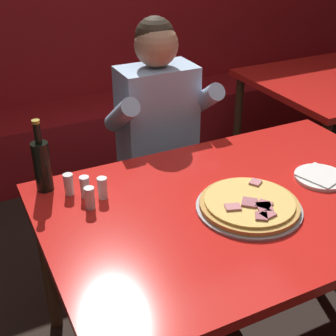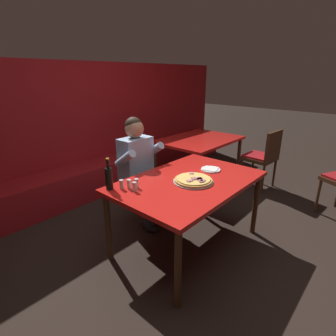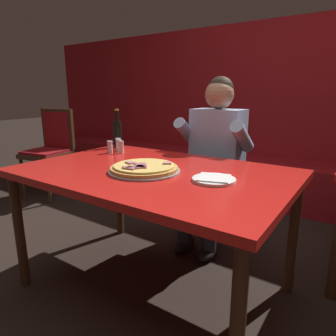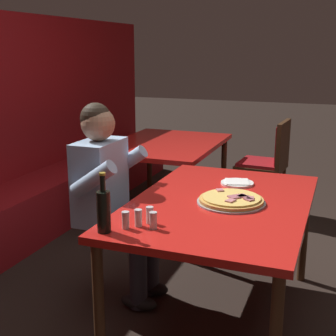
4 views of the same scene
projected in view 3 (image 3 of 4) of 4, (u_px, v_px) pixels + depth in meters
name	position (u px, v px, depth m)	size (l,w,h in m)	color
ground_plane	(155.00, 287.00, 1.84)	(24.00, 24.00, 0.00)	black
booth_wall_panel	(270.00, 112.00, 3.35)	(6.80, 0.16, 1.90)	maroon
booth_bench	(256.00, 180.00, 3.27)	(6.46, 0.48, 0.46)	maroon
main_dining_table	(153.00, 182.00, 1.67)	(1.48, 0.98, 0.75)	#422816
pizza	(144.00, 168.00, 1.61)	(0.39, 0.39, 0.05)	#9E9EA3
plate_white_paper	(214.00, 179.00, 1.44)	(0.21, 0.21, 0.02)	white
beer_bottle	(118.00, 133.00, 2.30)	(0.07, 0.07, 0.29)	black
shaker_parmesan	(119.00, 146.00, 2.15)	(0.04, 0.04, 0.09)	silver
shaker_black_pepper	(118.00, 144.00, 2.22)	(0.04, 0.04, 0.09)	silver
shaker_red_pepper_flakes	(110.00, 148.00, 2.09)	(0.04, 0.04, 0.09)	silver
shaker_oregano	(121.00, 148.00, 2.09)	(0.04, 0.04, 0.09)	silver
diner_seated_blue_shirt	(212.00, 155.00, 2.22)	(0.53, 0.53, 1.27)	black
dining_chair_near_right	(51.00, 145.00, 3.38)	(0.51, 0.51, 0.98)	#422816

